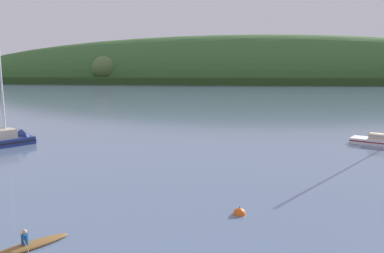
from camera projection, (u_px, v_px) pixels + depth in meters
far_shoreline_hill at (241, 82)px, 251.41m from camera, size 562.86×133.11×64.36m
sailboat_near_mooring at (7, 142)px, 38.61m from camera, size 6.17×8.09×13.16m
canoe_with_paddler at (25, 247)px, 16.16m from camera, size 2.83×3.67×1.02m
mooring_buoy_off_fishing_boat at (239, 214)px, 20.08m from camera, size 0.70×0.70×0.78m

